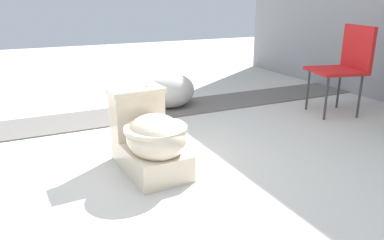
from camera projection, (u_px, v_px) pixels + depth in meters
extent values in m
plane|color=beige|center=(134.00, 174.00, 2.39)|extent=(14.00, 14.00, 0.00)
cube|color=#605B56|center=(145.00, 112.00, 3.67)|extent=(0.56, 8.00, 0.01)
cube|color=beige|center=(151.00, 157.00, 2.44)|extent=(0.62, 0.38, 0.17)
ellipsoid|color=beige|center=(156.00, 137.00, 2.30)|extent=(0.46, 0.39, 0.28)
cylinder|color=beige|center=(156.00, 128.00, 2.28)|extent=(0.41, 0.41, 0.03)
cube|color=beige|center=(137.00, 115.00, 2.54)|extent=(0.20, 0.35, 0.30)
cube|color=beige|center=(136.00, 91.00, 2.49)|extent=(0.23, 0.38, 0.04)
cylinder|color=silver|center=(147.00, 86.00, 2.52)|extent=(0.02, 0.02, 0.01)
cube|color=red|center=(335.00, 71.00, 3.52)|extent=(0.53, 0.53, 0.03)
cube|color=red|center=(358.00, 47.00, 3.49)|extent=(0.44, 0.14, 0.40)
cylinder|color=#38383D|center=(326.00, 99.00, 3.40)|extent=(0.02, 0.02, 0.40)
cylinder|color=#38383D|center=(308.00, 90.00, 3.72)|extent=(0.02, 0.02, 0.40)
cylinder|color=#38383D|center=(360.00, 97.00, 3.47)|extent=(0.02, 0.02, 0.40)
cylinder|color=#38383D|center=(339.00, 88.00, 3.78)|extent=(0.02, 0.02, 0.40)
ellipsoid|color=#B7B2AD|center=(172.00, 91.00, 3.80)|extent=(0.53, 0.60, 0.35)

